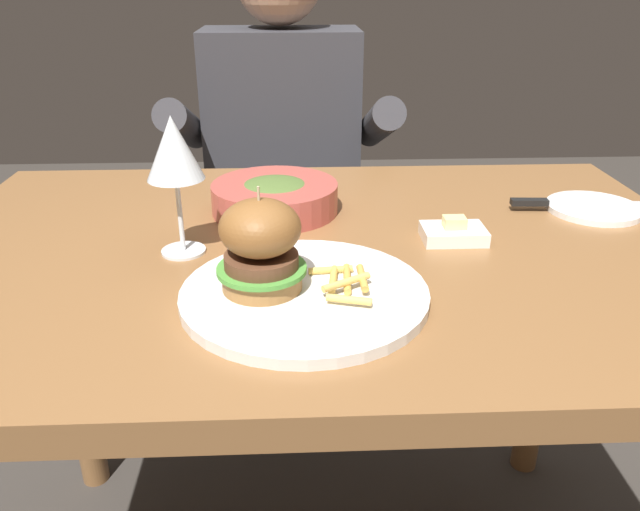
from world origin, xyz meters
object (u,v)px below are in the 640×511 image
(burger_sandwich, at_px, (261,245))
(diner_person, at_px, (284,203))
(main_plate, at_px, (304,294))
(table_knife, at_px, (564,203))
(wine_glass, at_px, (174,152))
(soup_bowl, at_px, (275,196))
(butter_dish, at_px, (453,233))
(bread_plate, at_px, (594,208))

(burger_sandwich, xyz_separation_m, diner_person, (0.02, 0.82, -0.25))
(main_plate, bearing_deg, table_knife, 33.32)
(table_knife, height_order, diner_person, diner_person)
(wine_glass, relative_size, diner_person, 0.16)
(burger_sandwich, bearing_deg, soup_bowl, 88.28)
(butter_dish, xyz_separation_m, soup_bowl, (-0.26, 0.13, 0.01))
(wine_glass, bearing_deg, soup_bowl, 51.31)
(burger_sandwich, height_order, bread_plate, burger_sandwich)
(soup_bowl, bearing_deg, bread_plate, -2.35)
(main_plate, xyz_separation_m, soup_bowl, (-0.04, 0.30, 0.02))
(table_knife, bearing_deg, butter_dish, -151.73)
(table_knife, xyz_separation_m, soup_bowl, (-0.47, 0.02, 0.01))
(butter_dish, height_order, diner_person, diner_person)
(main_plate, height_order, table_knife, table_knife)
(main_plate, relative_size, burger_sandwich, 2.34)
(bread_plate, xyz_separation_m, butter_dish, (-0.26, -0.11, 0.01))
(main_plate, height_order, diner_person, diner_person)
(main_plate, relative_size, table_knife, 1.40)
(bread_plate, relative_size, diner_person, 0.13)
(main_plate, distance_m, diner_person, 0.85)
(wine_glass, bearing_deg, table_knife, 13.00)
(bread_plate, distance_m, soup_bowl, 0.52)
(table_knife, height_order, soup_bowl, soup_bowl)
(main_plate, xyz_separation_m, table_knife, (0.43, 0.28, 0.01))
(main_plate, bearing_deg, bread_plate, 30.22)
(burger_sandwich, distance_m, table_knife, 0.56)
(burger_sandwich, relative_size, soup_bowl, 0.62)
(bread_plate, bearing_deg, main_plate, -149.78)
(wine_glass, height_order, table_knife, wine_glass)
(burger_sandwich, xyz_separation_m, soup_bowl, (0.01, 0.30, -0.04))
(soup_bowl, distance_m, diner_person, 0.56)
(main_plate, bearing_deg, diner_person, 92.41)
(wine_glass, bearing_deg, butter_dish, 3.75)
(wine_glass, bearing_deg, bread_plate, 11.77)
(wine_glass, bearing_deg, diner_person, 79.02)
(burger_sandwich, xyz_separation_m, butter_dish, (0.27, 0.16, -0.06))
(bread_plate, bearing_deg, soup_bowl, 177.65)
(butter_dish, bearing_deg, burger_sandwich, -148.79)
(bread_plate, relative_size, table_knife, 0.70)
(burger_sandwich, xyz_separation_m, wine_glass, (-0.12, 0.14, 0.08))
(butter_dish, xyz_separation_m, diner_person, (-0.26, 0.65, -0.19))
(main_plate, height_order, wine_glass, wine_glass)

